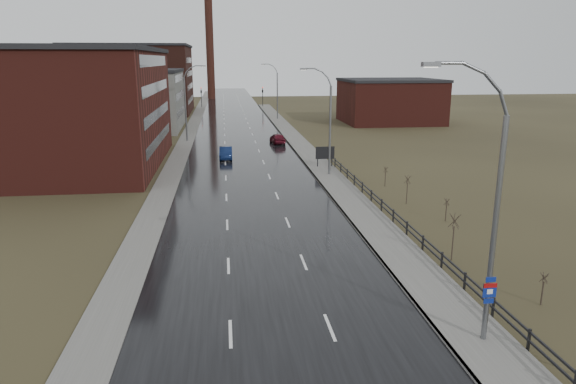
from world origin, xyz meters
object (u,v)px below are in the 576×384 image
object	(u,v)px
billboard	(325,153)
car_far	(278,139)
car_near	(226,153)
streetlight_main	(489,211)

from	to	relation	value
billboard	car_far	distance (m)	18.49
billboard	car_near	world-z (taller)	billboard
streetlight_main	billboard	bearing A→B (deg)	89.06
billboard	car_near	xyz separation A→B (m)	(-11.31, 6.77, -0.95)
billboard	car_far	size ratio (longest dim) A/B	0.55
streetlight_main	car_near	bearing A→B (deg)	103.40
streetlight_main	billboard	distance (m)	38.31
car_near	car_far	size ratio (longest dim) A/B	1.00
billboard	car_far	xyz separation A→B (m)	(-3.60, 18.12, -0.92)
streetlight_main	billboard	world-z (taller)	streetlight_main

